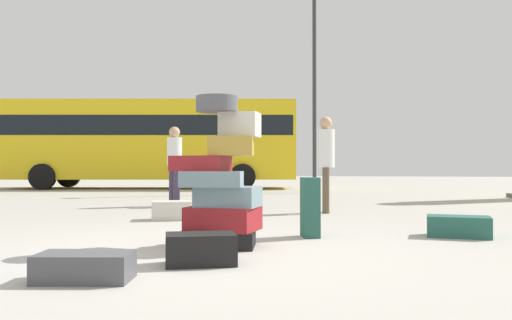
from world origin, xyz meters
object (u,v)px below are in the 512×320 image
at_px(person_passerby_in_red, 223,157).
at_px(suitcase_charcoal_foreground_near, 85,267).
at_px(person_bearded_onlooker, 174,159).
at_px(suitcase_cream_behind_tower, 172,210).
at_px(parked_bus, 150,139).
at_px(lamp_post, 314,59).
at_px(suitcase_teal_left_side, 310,207).
at_px(person_tourist_with_camera, 326,156).
at_px(suitcase_tower, 221,187).
at_px(suitcase_teal_upright_blue, 458,227).
at_px(suitcase_black_foreground_far, 201,249).

bearing_deg(person_passerby_in_red, suitcase_charcoal_foreground_near, -21.28).
bearing_deg(person_bearded_onlooker, suitcase_cream_behind_tower, -27.05).
relative_size(parked_bus, lamp_post, 1.72).
distance_m(suitcase_teal_left_side, lamp_post, 10.78).
relative_size(suitcase_teal_left_side, lamp_post, 0.11).
distance_m(suitcase_charcoal_foreground_near, person_passerby_in_red, 7.07).
xyz_separation_m(person_bearded_onlooker, person_tourist_with_camera, (3.11, -0.97, 0.02)).
height_order(suitcase_teal_left_side, suitcase_cream_behind_tower, suitcase_teal_left_side).
relative_size(suitcase_tower, person_bearded_onlooker, 0.93).
relative_size(suitcase_cream_behind_tower, person_bearded_onlooker, 0.36).
xyz_separation_m(suitcase_charcoal_foreground_near, person_passerby_in_red, (-0.91, 6.96, 0.89)).
bearing_deg(parked_bus, suitcase_cream_behind_tower, -77.08).
xyz_separation_m(suitcase_charcoal_foreground_near, suitcase_teal_upright_blue, (2.95, 2.89, 0.02)).
bearing_deg(suitcase_cream_behind_tower, suitcase_tower, -79.88).
bearing_deg(suitcase_cream_behind_tower, person_tourist_with_camera, 15.95).
relative_size(suitcase_charcoal_foreground_near, suitcase_teal_upright_blue, 0.96).
distance_m(suitcase_charcoal_foreground_near, suitcase_black_foreground_far, 0.95).
xyz_separation_m(suitcase_tower, lamp_post, (-0.06, 10.95, 3.52)).
xyz_separation_m(suitcase_teal_left_side, suitcase_teal_upright_blue, (1.64, 0.34, -0.22)).
distance_m(suitcase_charcoal_foreground_near, parked_bus, 15.82).
relative_size(person_bearded_onlooker, lamp_post, 0.25).
bearing_deg(parked_bus, suitcase_teal_left_side, -71.39).
bearing_deg(lamp_post, suitcase_teal_upright_blue, -75.68).
bearing_deg(suitcase_teal_left_side, person_tourist_with_camera, 74.10).
bearing_deg(suitcase_charcoal_foreground_near, suitcase_teal_upright_blue, 33.57).
bearing_deg(person_bearded_onlooker, lamp_post, 112.15).
bearing_deg(suitcase_tower, suitcase_teal_upright_blue, 26.89).
height_order(suitcase_tower, lamp_post, lamp_post).
bearing_deg(suitcase_teal_upright_blue, suitcase_charcoal_foreground_near, -128.60).
relative_size(suitcase_black_foreground_far, person_bearded_onlooker, 0.35).
distance_m(suitcase_black_foreground_far, lamp_post, 12.53).
bearing_deg(suitcase_black_foreground_far, suitcase_tower, 73.86).
xyz_separation_m(suitcase_cream_behind_tower, parked_bus, (-4.87, 10.57, 1.70)).
bearing_deg(parked_bus, lamp_post, -29.66).
height_order(suitcase_cream_behind_tower, suitcase_teal_upright_blue, suitcase_cream_behind_tower).
relative_size(suitcase_tower, person_passerby_in_red, 0.90).
xyz_separation_m(suitcase_teal_left_side, person_passerby_in_red, (-2.22, 4.41, 0.66)).
distance_m(suitcase_cream_behind_tower, person_passerby_in_red, 3.03).
distance_m(suitcase_teal_upright_blue, lamp_post, 10.80).
xyz_separation_m(person_bearded_onlooker, person_passerby_in_red, (0.93, 0.31, 0.03)).
height_order(suitcase_charcoal_foreground_near, person_bearded_onlooker, person_bearded_onlooker).
bearing_deg(lamp_post, suitcase_cream_behind_tower, -99.09).
height_order(suitcase_black_foreground_far, person_bearded_onlooker, person_bearded_onlooker).
bearing_deg(suitcase_charcoal_foreground_near, suitcase_black_foreground_far, 39.66).
relative_size(person_tourist_with_camera, parked_bus, 0.15).
height_order(suitcase_charcoal_foreground_near, suitcase_cream_behind_tower, suitcase_cream_behind_tower).
relative_size(suitcase_charcoal_foreground_near, person_tourist_with_camera, 0.39).
xyz_separation_m(suitcase_tower, suitcase_cream_behind_tower, (-1.43, 2.39, -0.45)).
bearing_deg(suitcase_tower, person_passerby_in_red, 105.10).
xyz_separation_m(suitcase_tower, suitcase_teal_upright_blue, (2.43, 1.23, -0.47)).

